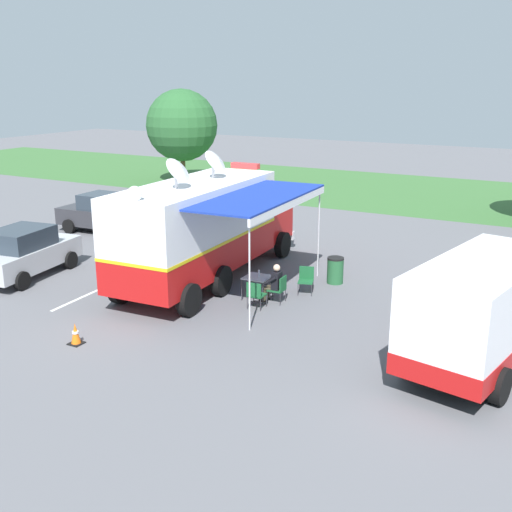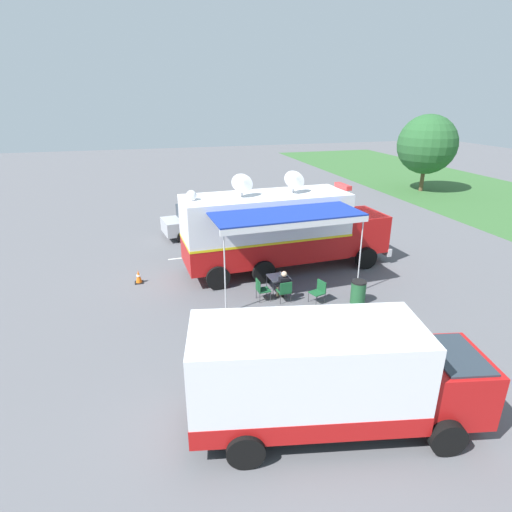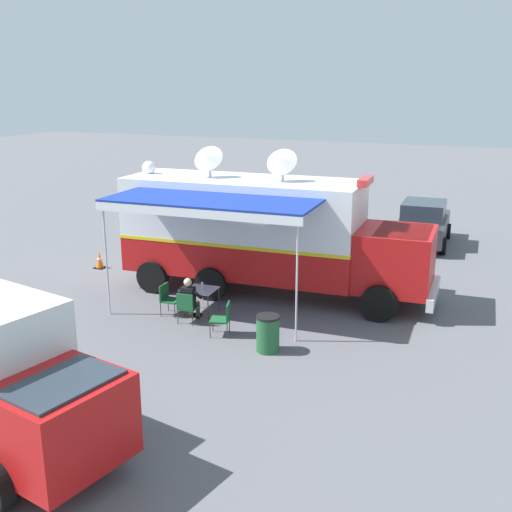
{
  "view_description": "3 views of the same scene",
  "coord_description": "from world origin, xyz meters",
  "px_view_note": "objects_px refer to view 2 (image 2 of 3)",
  "views": [
    {
      "loc": [
        11.27,
        -16.6,
        6.8
      ],
      "look_at": [
        2.15,
        0.26,
        1.26
      ],
      "focal_mm": 43.32,
      "sensor_mm": 36.0,
      "label": 1
    },
    {
      "loc": [
        16.71,
        -5.16,
        7.41
      ],
      "look_at": [
        0.82,
        -0.68,
        1.06
      ],
      "focal_mm": 29.13,
      "sensor_mm": 36.0,
      "label": 2
    },
    {
      "loc": [
        16.91,
        7.58,
        6.28
      ],
      "look_at": [
        1.19,
        0.94,
        1.49
      ],
      "focal_mm": 43.38,
      "sensor_mm": 36.0,
      "label": 3
    }
  ],
  "objects_px": {
    "folding_table": "(279,278)",
    "folding_chair_spare_by_truck": "(319,290)",
    "seated_responder": "(283,285)",
    "car_far_corner": "(200,220)",
    "trash_bin": "(358,292)",
    "support_truck": "(328,377)",
    "command_truck": "(282,228)",
    "folding_chair_at_table": "(285,290)",
    "water_bottle": "(280,274)",
    "traffic_cone": "(139,277)",
    "car_behind_truck": "(294,204)",
    "folding_chair_beside_table": "(261,288)"
  },
  "relations": [
    {
      "from": "traffic_cone",
      "to": "support_truck",
      "type": "bearing_deg",
      "value": 23.27
    },
    {
      "from": "trash_bin",
      "to": "traffic_cone",
      "type": "distance_m",
      "value": 9.07
    },
    {
      "from": "water_bottle",
      "to": "car_far_corner",
      "type": "distance_m",
      "value": 8.6
    },
    {
      "from": "seated_responder",
      "to": "car_far_corner",
      "type": "xyz_separation_m",
      "value": [
        -8.96,
        -1.84,
        0.23
      ]
    },
    {
      "from": "water_bottle",
      "to": "folding_chair_at_table",
      "type": "distance_m",
      "value": 0.84
    },
    {
      "from": "trash_bin",
      "to": "car_behind_truck",
      "type": "xyz_separation_m",
      "value": [
        -11.97,
        1.89,
        0.42
      ]
    },
    {
      "from": "folding_chair_at_table",
      "to": "seated_responder",
      "type": "distance_m",
      "value": 0.23
    },
    {
      "from": "command_truck",
      "to": "trash_bin",
      "type": "height_order",
      "value": "command_truck"
    },
    {
      "from": "folding_table",
      "to": "folding_chair_spare_by_truck",
      "type": "relative_size",
      "value": 0.96
    },
    {
      "from": "seated_responder",
      "to": "car_behind_truck",
      "type": "relative_size",
      "value": 0.29
    },
    {
      "from": "folding_chair_beside_table",
      "to": "folding_chair_spare_by_truck",
      "type": "bearing_deg",
      "value": 70.28
    },
    {
      "from": "folding_table",
      "to": "car_behind_truck",
      "type": "distance_m",
      "value": 11.31
    },
    {
      "from": "water_bottle",
      "to": "car_far_corner",
      "type": "xyz_separation_m",
      "value": [
        -8.38,
        -1.92,
        0.05
      ]
    },
    {
      "from": "folding_table",
      "to": "support_truck",
      "type": "bearing_deg",
      "value": -9.77
    },
    {
      "from": "folding_chair_at_table",
      "to": "water_bottle",
      "type": "bearing_deg",
      "value": 174.66
    },
    {
      "from": "command_truck",
      "to": "water_bottle",
      "type": "distance_m",
      "value": 2.85
    },
    {
      "from": "command_truck",
      "to": "folding_chair_spare_by_truck",
      "type": "height_order",
      "value": "command_truck"
    },
    {
      "from": "water_bottle",
      "to": "traffic_cone",
      "type": "relative_size",
      "value": 0.39
    },
    {
      "from": "trash_bin",
      "to": "support_truck",
      "type": "bearing_deg",
      "value": -35.2
    },
    {
      "from": "folding_chair_spare_by_truck",
      "to": "command_truck",
      "type": "bearing_deg",
      "value": -175.3
    },
    {
      "from": "command_truck",
      "to": "folding_chair_at_table",
      "type": "bearing_deg",
      "value": -16.68
    },
    {
      "from": "command_truck",
      "to": "support_truck",
      "type": "distance_m",
      "value": 9.81
    },
    {
      "from": "trash_bin",
      "to": "seated_responder",
      "type": "bearing_deg",
      "value": -110.46
    },
    {
      "from": "folding_table",
      "to": "car_far_corner",
      "type": "height_order",
      "value": "car_far_corner"
    },
    {
      "from": "folding_table",
      "to": "seated_responder",
      "type": "bearing_deg",
      "value": -2.99
    },
    {
      "from": "folding_chair_spare_by_truck",
      "to": "traffic_cone",
      "type": "xyz_separation_m",
      "value": [
        -3.71,
        -6.63,
        -0.23
      ]
    },
    {
      "from": "folding_chair_at_table",
      "to": "support_truck",
      "type": "xyz_separation_m",
      "value": [
        6.32,
        -1.2,
        0.87
      ]
    },
    {
      "from": "support_truck",
      "to": "car_far_corner",
      "type": "distance_m",
      "value": 15.49
    },
    {
      "from": "support_truck",
      "to": "car_behind_truck",
      "type": "height_order",
      "value": "support_truck"
    },
    {
      "from": "folding_table",
      "to": "folding_chair_beside_table",
      "type": "bearing_deg",
      "value": -64.93
    },
    {
      "from": "folding_table",
      "to": "folding_chair_spare_by_truck",
      "type": "distance_m",
      "value": 1.7
    },
    {
      "from": "command_truck",
      "to": "folding_table",
      "type": "distance_m",
      "value": 2.91
    },
    {
      "from": "command_truck",
      "to": "car_far_corner",
      "type": "bearing_deg",
      "value": -154.48
    },
    {
      "from": "command_truck",
      "to": "folding_chair_spare_by_truck",
      "type": "relative_size",
      "value": 11.03
    },
    {
      "from": "car_behind_truck",
      "to": "folding_chair_at_table",
      "type": "bearing_deg",
      "value": -22.27
    },
    {
      "from": "trash_bin",
      "to": "traffic_cone",
      "type": "bearing_deg",
      "value": -117.46
    },
    {
      "from": "folding_table",
      "to": "support_truck",
      "type": "height_order",
      "value": "support_truck"
    },
    {
      "from": "folding_table",
      "to": "traffic_cone",
      "type": "distance_m",
      "value": 5.98
    },
    {
      "from": "trash_bin",
      "to": "water_bottle",
      "type": "bearing_deg",
      "value": -121.27
    },
    {
      "from": "trash_bin",
      "to": "folding_chair_spare_by_truck",
      "type": "bearing_deg",
      "value": -108.27
    },
    {
      "from": "trash_bin",
      "to": "folding_table",
      "type": "bearing_deg",
      "value": -121.29
    },
    {
      "from": "seated_responder",
      "to": "support_truck",
      "type": "xyz_separation_m",
      "value": [
        6.5,
        -1.19,
        0.73
      ]
    },
    {
      "from": "command_truck",
      "to": "car_behind_truck",
      "type": "bearing_deg",
      "value": 155.56
    },
    {
      "from": "folding_table",
      "to": "trash_bin",
      "type": "distance_m",
      "value": 3.11
    },
    {
      "from": "folding_table",
      "to": "folding_chair_spare_by_truck",
      "type": "bearing_deg",
      "value": 47.28
    },
    {
      "from": "folding_table",
      "to": "trash_bin",
      "type": "bearing_deg",
      "value": 58.71
    },
    {
      "from": "folding_table",
      "to": "seated_responder",
      "type": "xyz_separation_m",
      "value": [
        0.61,
        -0.03,
        -0.02
      ]
    },
    {
      "from": "folding_chair_beside_table",
      "to": "seated_responder",
      "type": "bearing_deg",
      "value": 75.37
    },
    {
      "from": "folding_chair_spare_by_truck",
      "to": "car_behind_truck",
      "type": "xyz_separation_m",
      "value": [
        -11.5,
        3.3,
        0.37
      ]
    },
    {
      "from": "command_truck",
      "to": "trash_bin",
      "type": "relative_size",
      "value": 10.54
    }
  ]
}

